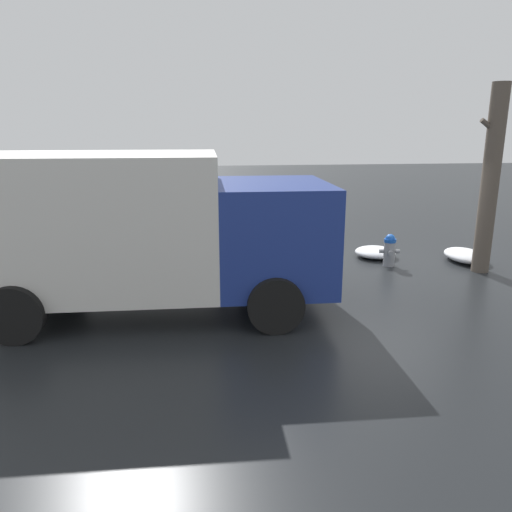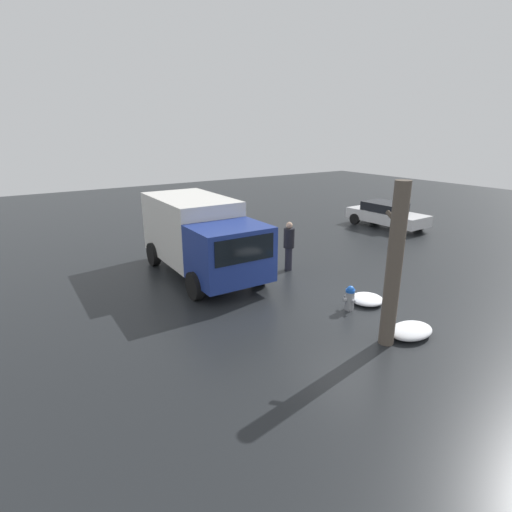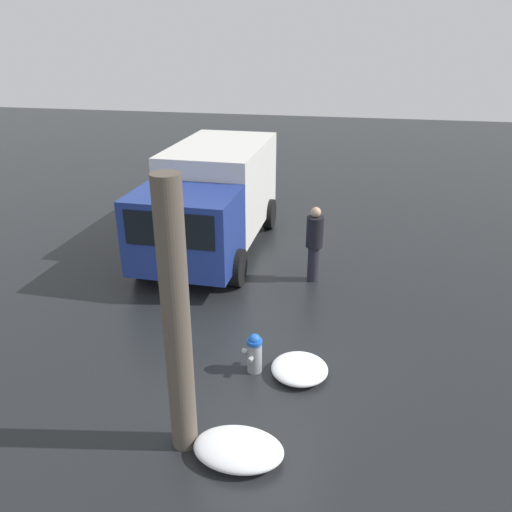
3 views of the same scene
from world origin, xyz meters
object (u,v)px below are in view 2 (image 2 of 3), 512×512
delivery_truck (200,234)px  fire_hydrant (350,298)px  pedestrian (289,244)px  tree_trunk (394,266)px  parked_car (386,214)px

delivery_truck → fire_hydrant: bearing=113.9°
fire_hydrant → pedestrian: bearing=-87.8°
tree_trunk → pedestrian: (5.65, -1.34, -1.01)m
parked_car → pedestrian: bearing=14.7°
fire_hydrant → parked_car: (6.37, -9.44, 0.31)m
pedestrian → fire_hydrant: bearing=56.9°
fire_hydrant → tree_trunk: tree_trunk is taller
fire_hydrant → tree_trunk: size_ratio=0.19×
tree_trunk → pedestrian: tree_trunk is taller
fire_hydrant → pedestrian: (3.78, -0.68, 0.63)m
pedestrian → tree_trunk: bearing=53.8°
tree_trunk → parked_car: tree_trunk is taller
fire_hydrant → tree_trunk: bearing=83.2°
fire_hydrant → pedestrian: pedestrian is taller
pedestrian → parked_car: (2.59, -8.76, -0.32)m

